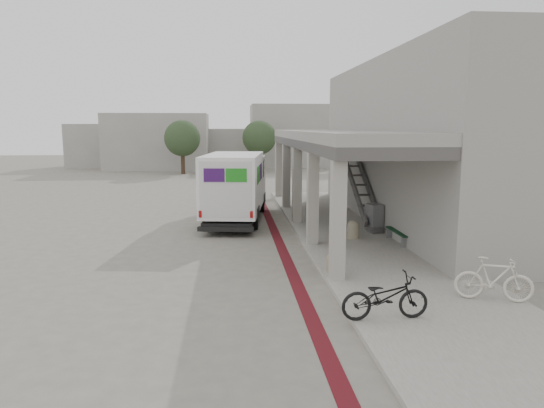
{
  "coord_description": "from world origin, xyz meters",
  "views": [
    {
      "loc": [
        -0.74,
        -16.01,
        4.18
      ],
      "look_at": [
        0.65,
        0.17,
        1.6
      ],
      "focal_mm": 32.0,
      "sensor_mm": 36.0,
      "label": 1
    }
  ],
  "objects": [
    {
      "name": "distant_backdrop",
      "position": [
        -2.84,
        35.89,
        2.7
      ],
      "size": [
        28.0,
        10.0,
        6.5
      ],
      "color": "gray",
      "rests_on": "ground"
    },
    {
      "name": "bollard_near",
      "position": [
        2.1,
        -2.9,
        0.39
      ],
      "size": [
        0.36,
        0.36,
        0.53
      ],
      "color": "gray",
      "rests_on": "sidewalk"
    },
    {
      "name": "bicycle_black",
      "position": [
        2.5,
        -6.4,
        0.62
      ],
      "size": [
        1.92,
        0.73,
        0.99
      ],
      "primitive_type": "imported",
      "rotation": [
        0.0,
        0.0,
        1.61
      ],
      "color": "black",
      "rests_on": "sidewalk"
    },
    {
      "name": "sidewalk",
      "position": [
        4.0,
        0.0,
        0.06
      ],
      "size": [
        4.4,
        28.0,
        0.12
      ],
      "primitive_type": "cube",
      "color": "gray",
      "rests_on": "ground"
    },
    {
      "name": "utility_cabinet",
      "position": [
        4.84,
        2.24,
        0.67
      ],
      "size": [
        0.64,
        0.76,
        1.09
      ],
      "primitive_type": "cube",
      "rotation": [
        0.0,
        0.0,
        0.26
      ],
      "color": "gray",
      "rests_on": "sidewalk"
    },
    {
      "name": "bollard_far",
      "position": [
        3.74,
        1.16,
        0.46
      ],
      "size": [
        0.45,
        0.45,
        0.67
      ],
      "color": "gray",
      "rests_on": "sidewalk"
    },
    {
      "name": "bench",
      "position": [
        5.2,
        0.37,
        0.42
      ],
      "size": [
        0.41,
        1.78,
        0.42
      ],
      "rotation": [
        0.0,
        0.0,
        0.01
      ],
      "color": "gray",
      "rests_on": "sidewalk"
    },
    {
      "name": "ground",
      "position": [
        0.0,
        0.0,
        0.0
      ],
      "size": [
        120.0,
        120.0,
        0.0
      ],
      "primitive_type": "plane",
      "color": "slate",
      "rests_on": "ground"
    },
    {
      "name": "bicycle_cream",
      "position": [
        5.4,
        -5.53,
        0.65
      ],
      "size": [
        1.83,
        1.08,
        1.06
      ],
      "primitive_type": "imported",
      "rotation": [
        0.0,
        0.0,
        1.22
      ],
      "color": "beige",
      "rests_on": "sidewalk"
    },
    {
      "name": "fedex_truck",
      "position": [
        -0.51,
        5.57,
        1.62
      ],
      "size": [
        3.09,
        7.36,
        3.04
      ],
      "rotation": [
        0.0,
        0.0,
        -0.13
      ],
      "color": "black",
      "rests_on": "ground"
    },
    {
      "name": "transit_building",
      "position": [
        6.83,
        4.5,
        3.4
      ],
      "size": [
        7.6,
        17.0,
        7.0
      ],
      "color": "gray",
      "rests_on": "ground"
    },
    {
      "name": "tree_left",
      "position": [
        -5.0,
        28.0,
        3.18
      ],
      "size": [
        3.2,
        3.2,
        4.8
      ],
      "color": "#38281C",
      "rests_on": "ground"
    },
    {
      "name": "bike_lane_stripe",
      "position": [
        1.0,
        2.0,
        0.01
      ],
      "size": [
        0.35,
        40.0,
        0.01
      ],
      "primitive_type": "cube",
      "color": "#541017",
      "rests_on": "ground"
    },
    {
      "name": "tree_mid",
      "position": [
        2.0,
        30.0,
        3.18
      ],
      "size": [
        3.2,
        3.2,
        4.8
      ],
      "color": "#38281C",
      "rests_on": "ground"
    },
    {
      "name": "tree_right",
      "position": [
        10.0,
        29.0,
        3.18
      ],
      "size": [
        3.2,
        3.2,
        4.8
      ],
      "color": "#38281C",
      "rests_on": "ground"
    }
  ]
}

